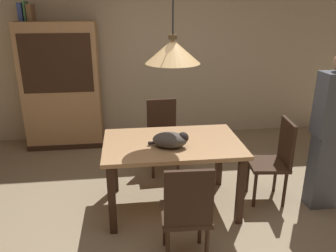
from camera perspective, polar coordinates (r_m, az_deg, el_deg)
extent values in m
plane|color=#998466|center=(3.45, 1.14, -17.13)|extent=(10.00, 10.00, 0.00)
cube|color=beige|center=(5.42, -2.85, 13.33)|extent=(6.40, 0.10, 2.90)
cube|color=tan|center=(3.46, 0.73, -2.98)|extent=(1.40, 0.90, 0.04)
cube|color=#382316|center=(3.26, -9.44, -12.24)|extent=(0.07, 0.07, 0.71)
cube|color=#382316|center=(3.42, 12.15, -10.75)|extent=(0.07, 0.07, 0.71)
cube|color=#382316|center=(3.94, -9.09, -6.20)|extent=(0.07, 0.07, 0.71)
cube|color=#382316|center=(4.08, 8.66, -5.25)|extent=(0.07, 0.07, 0.71)
cube|color=#382316|center=(2.91, 2.92, -14.63)|extent=(0.42, 0.42, 0.04)
cube|color=#322014|center=(2.61, 3.55, -12.17)|extent=(0.38, 0.05, 0.48)
cylinder|color=#382316|center=(3.19, 5.42, -16.14)|extent=(0.04, 0.04, 0.41)
cylinder|color=#382316|center=(3.15, -0.57, -16.50)|extent=(0.04, 0.04, 0.41)
cylinder|color=#382316|center=(2.94, 6.56, -19.79)|extent=(0.04, 0.04, 0.41)
cylinder|color=#382316|center=(2.90, -0.06, -20.25)|extent=(0.04, 0.04, 0.41)
cube|color=#382316|center=(3.86, 16.46, -6.21)|extent=(0.44, 0.44, 0.04)
cube|color=#322014|center=(3.81, 19.43, -2.59)|extent=(0.08, 0.38, 0.48)
cylinder|color=#382316|center=(4.05, 13.32, -8.16)|extent=(0.04, 0.04, 0.41)
cylinder|color=#382316|center=(3.78, 14.46, -10.43)|extent=(0.04, 0.04, 0.41)
cylinder|color=#382316|center=(4.14, 17.66, -7.96)|extent=(0.04, 0.04, 0.41)
cylinder|color=#382316|center=(3.88, 19.10, -10.15)|extent=(0.04, 0.04, 0.41)
cube|color=#382316|center=(4.30, -0.73, -2.53)|extent=(0.42, 0.42, 0.04)
cube|color=#322014|center=(4.38, -1.11, 1.51)|extent=(0.38, 0.05, 0.48)
cylinder|color=#382316|center=(4.23, -2.54, -6.30)|extent=(0.04, 0.04, 0.41)
cylinder|color=#382316|center=(4.28, 1.74, -5.98)|extent=(0.04, 0.04, 0.41)
cylinder|color=#382316|center=(4.52, -3.04, -4.52)|extent=(0.04, 0.04, 0.41)
cylinder|color=#382316|center=(4.56, 0.96, -4.25)|extent=(0.04, 0.04, 0.41)
ellipsoid|color=#4C4742|center=(3.30, 0.31, -2.36)|extent=(0.39, 0.31, 0.15)
sphere|color=black|center=(3.29, 2.56, -1.98)|extent=(0.11, 0.11, 0.11)
cylinder|color=black|center=(3.36, -1.84, -2.86)|extent=(0.18, 0.04, 0.04)
cone|color=#E5B775|center=(3.21, 0.81, 12.49)|extent=(0.52, 0.52, 0.22)
cylinder|color=#513D23|center=(3.19, 0.82, 14.80)|extent=(0.08, 0.08, 0.04)
cube|color=tan|center=(5.25, -17.46, 6.40)|extent=(1.10, 0.44, 1.85)
cube|color=#382316|center=(4.97, -18.33, 9.94)|extent=(0.97, 0.01, 0.81)
cube|color=#382316|center=(5.52, -16.52, -2.55)|extent=(1.12, 0.45, 0.08)
cube|color=#384C93|center=(5.22, -23.47, 17.27)|extent=(0.06, 0.24, 0.24)
cube|color=#427A4C|center=(5.21, -22.86, 17.45)|extent=(0.03, 0.20, 0.26)
cube|color=brown|center=(5.19, -22.15, 17.32)|extent=(0.06, 0.24, 0.22)
cube|color=#4C515B|center=(3.97, 24.87, -6.89)|extent=(0.30, 0.20, 0.82)
cube|color=#4C515B|center=(3.72, 26.50, 3.26)|extent=(0.36, 0.22, 0.65)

